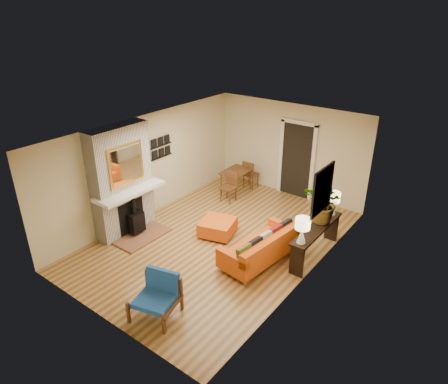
{
  "coord_description": "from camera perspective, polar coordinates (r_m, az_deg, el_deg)",
  "views": [
    {
      "loc": [
        4.88,
        -6.26,
        4.99
      ],
      "look_at": [
        0.0,
        0.2,
        1.15
      ],
      "focal_mm": 32.0,
      "sensor_mm": 36.0,
      "label": 1
    }
  ],
  "objects": [
    {
      "name": "console_table",
      "position": [
        8.72,
        13.07,
        -5.77
      ],
      "size": [
        0.34,
        1.85,
        0.72
      ],
      "color": "black",
      "rests_on": "ground"
    },
    {
      "name": "fireplace",
      "position": [
        9.44,
        -14.23,
        1.14
      ],
      "size": [
        1.09,
        1.68,
        2.6
      ],
      "color": "white",
      "rests_on": "ground"
    },
    {
      "name": "ottoman",
      "position": [
        9.44,
        -0.93,
        -4.98
      ],
      "size": [
        0.93,
        0.93,
        0.38
      ],
      "color": "silver",
      "rests_on": "ground"
    },
    {
      "name": "lamp_near",
      "position": [
        7.89,
        11.14,
        -5.01
      ],
      "size": [
        0.3,
        0.3,
        0.54
      ],
      "color": "white",
      "rests_on": "console_table"
    },
    {
      "name": "blue_chair",
      "position": [
        7.26,
        -9.44,
        -14.04
      ],
      "size": [
        0.9,
        0.89,
        0.78
      ],
      "color": "brown",
      "rests_on": "ground"
    },
    {
      "name": "room_shell",
      "position": [
        10.56,
        10.67,
        4.11
      ],
      "size": [
        6.5,
        6.5,
        6.5
      ],
      "color": "#BE8A49",
      "rests_on": "ground"
    },
    {
      "name": "houseplant",
      "position": [
        8.67,
        14.21,
        -1.48
      ],
      "size": [
        0.91,
        0.81,
        0.92
      ],
      "primitive_type": "imported",
      "rotation": [
        0.0,
        0.0,
        -0.12
      ],
      "color": "#1E5919",
      "rests_on": "console_table"
    },
    {
      "name": "dining_table",
      "position": [
        11.37,
        2.05,
        2.36
      ],
      "size": [
        0.68,
        1.56,
        0.84
      ],
      "color": "brown",
      "rests_on": "ground"
    },
    {
      "name": "lamp_far",
      "position": [
        9.09,
        15.31,
        -1.19
      ],
      "size": [
        0.3,
        0.3,
        0.54
      ],
      "color": "white",
      "rests_on": "console_table"
    },
    {
      "name": "sofa",
      "position": [
        8.53,
        5.51,
        -7.93
      ],
      "size": [
        1.01,
        1.95,
        0.74
      ],
      "color": "silver",
      "rests_on": "ground"
    }
  ]
}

